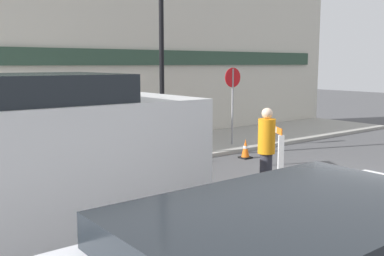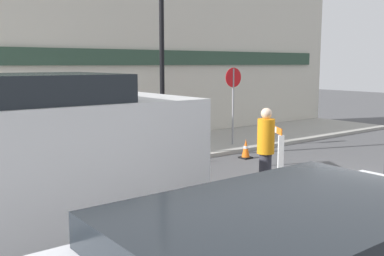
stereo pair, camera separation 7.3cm
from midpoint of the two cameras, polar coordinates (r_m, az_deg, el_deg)
name	(u,v)px [view 1 (the left image)]	position (r m, az deg, el deg)	size (l,w,h in m)	color
ground_plane	(365,192)	(9.92, 20.91, -7.59)	(60.00, 60.00, 0.00)	#4C4C4F
sidewalk_slab	(183,146)	(14.03, -1.24, -2.28)	(18.00, 3.40, 0.11)	#9E9B93
storefront_facade	(152,59)	(15.26, -5.30, 8.72)	(18.00, 0.22, 5.50)	beige
streetlamp_post	(161,12)	(12.29, -4.11, 14.54)	(0.44, 0.44, 6.08)	black
stop_sign	(233,93)	(13.88, 5.02, 4.41)	(0.60, 0.06, 2.37)	gray
barricade_0	(140,149)	(10.94, -6.84, -2.70)	(0.65, 0.83, 0.99)	white
barricade_1	(275,146)	(11.19, 10.25, -2.24)	(0.60, 0.93, 1.09)	white
traffic_cone_0	(181,151)	(11.73, -1.53, -2.99)	(0.30, 0.30, 0.68)	black
traffic_cone_1	(245,149)	(12.51, 6.64, -2.68)	(0.30, 0.30, 0.54)	black
traffic_cone_2	(205,175)	(9.55, 1.41, -5.98)	(0.30, 0.30, 0.56)	black
person_worker	(266,148)	(9.05, 9.19, -2.51)	(0.38, 0.38, 1.74)	#33333D
person_pedestrian	(70,123)	(12.75, -15.34, 0.56)	(0.53, 0.53, 1.63)	#33333D
work_van	(9,160)	(6.42, -22.49, -3.79)	(5.28, 2.26, 2.47)	white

